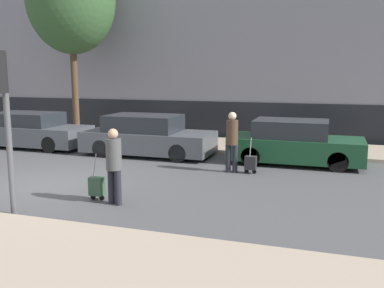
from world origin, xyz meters
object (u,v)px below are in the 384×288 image
parked_car_1 (147,136)px  traffic_light (2,100)px  parked_car_0 (31,131)px  bare_tree_near_crossing (71,0)px  parked_car_2 (294,143)px  pedestrian_left (114,162)px  trolley_left (97,186)px  trolley_right (251,163)px  parked_bicycle (160,130)px  pedestrian_right (232,138)px

parked_car_1 → traffic_light: size_ratio=1.38×
parked_car_0 → bare_tree_near_crossing: bearing=77.6°
parked_car_2 → pedestrian_left: 6.52m
parked_car_0 → traffic_light: traffic_light is taller
trolley_left → parked_car_1: bearing=101.9°
parked_car_1 → parked_car_2: 5.01m
parked_car_1 → parked_car_2: bearing=1.7°
parked_car_2 → trolley_right: size_ratio=3.94×
parked_car_0 → parked_car_2: 9.94m
parked_bicycle → trolley_right: bearing=-44.2°
bare_tree_near_crossing → traffic_light: bearing=-64.3°
parked_car_2 → parked_car_0: bearing=-179.5°
parked_car_2 → pedestrian_right: size_ratio=2.34×
traffic_light → pedestrian_right: bearing=56.9°
pedestrian_right → traffic_light: size_ratio=0.54×
pedestrian_right → parked_car_2: bearing=-135.5°
parked_car_0 → trolley_right: (8.88, -1.69, -0.33)m
parked_car_2 → pedestrian_left: pedestrian_left is taller
trolley_left → traffic_light: traffic_light is taller
traffic_light → parked_car_1: bearing=90.3°
parked_bicycle → trolley_left: bearing=-77.3°
parked_car_0 → parked_car_1: parked_car_1 is taller
pedestrian_right → pedestrian_left: bearing=60.9°
pedestrian_left → pedestrian_right: bearing=80.7°
parked_car_1 → pedestrian_left: (1.64, -5.43, 0.29)m
pedestrian_left → parked_bicycle: pedestrian_left is taller
parked_car_1 → pedestrian_right: pedestrian_right is taller
traffic_light → parked_bicycle: size_ratio=1.85×
parked_car_1 → pedestrian_right: bearing=-26.1°
pedestrian_left → parked_car_0: bearing=155.9°
parked_car_1 → pedestrian_left: size_ratio=2.69×
parked_car_1 → parked_car_2: parked_car_1 is taller
parked_car_0 → parked_car_1: (4.93, -0.06, 0.02)m
parked_car_1 → pedestrian_right: size_ratio=2.56×
trolley_left → parked_bicycle: size_ratio=0.61×
parked_car_0 → parked_car_2: bearing=0.5°
parked_car_2 → trolley_right: 2.10m
parked_car_2 → trolley_right: parked_car_2 is taller
parked_car_0 → trolley_right: parked_car_0 is taller
parked_car_0 → pedestrian_right: pedestrian_right is taller
bare_tree_near_crossing → trolley_right: bearing=-25.7°
pedestrian_left → parked_car_2: bearing=74.7°
trolley_right → traffic_light: bearing=-127.0°
trolley_right → parked_bicycle: bearing=135.8°
trolley_right → traffic_light: size_ratio=0.32×
trolley_left → trolley_right: 4.63m
traffic_light → trolley_right: bearing=53.0°
parked_car_1 → bare_tree_near_crossing: size_ratio=0.57×
pedestrian_left → parked_car_1: bearing=122.6°
pedestrian_right → trolley_right: size_ratio=1.68×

